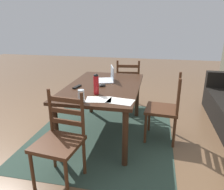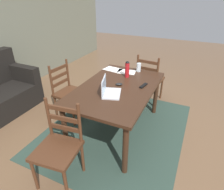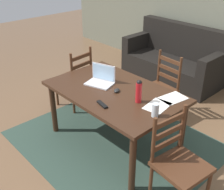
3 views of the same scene
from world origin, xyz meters
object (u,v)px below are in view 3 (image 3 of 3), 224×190
Objects in this scene: dining_table at (114,97)px; tv_remote at (102,104)px; chair_far_head at (160,89)px; couch at (174,60)px; computer_mouse at (117,90)px; water_bottle at (139,91)px; drinking_glass at (155,110)px; chair_right_near at (179,163)px; laptop at (101,79)px; chair_left_far at (75,78)px.

tv_remote is at bearing -63.05° from dining_table.
couch reaches higher than chair_far_head.
water_bottle is at bearing -27.42° from computer_mouse.
drinking_glass is at bearing -53.49° from tv_remote.
couch reaches higher than dining_table.
chair_right_near is 2.94m from couch.
chair_far_head is 6.74× the size of drinking_glass.
drinking_glass is (1.36, -2.24, 0.46)m from couch.
water_bottle is 1.53× the size of tv_remote.
dining_table is at bearing -3.70° from laptop.
chair_far_head is 0.53× the size of couch.
couch is at bearing 116.19° from water_bottle.
chair_far_head reaches higher than dining_table.
dining_table is 1.67× the size of chair_far_head.
chair_far_head is 1.25m from tv_remote.
chair_right_near is 1.52m from chair_far_head.
couch is 4.82× the size of laptop.
water_bottle is at bearing -63.81° from couch.
computer_mouse is (1.14, -0.21, 0.30)m from chair_left_far.
laptop is (0.84, -0.19, 0.34)m from chair_left_far.
computer_mouse is at bearing 31.22° from tv_remote.
chair_far_head and chair_left_far have the same top height.
dining_table is 1.12m from chair_left_far.
couch is at bearing 117.96° from chair_far_head.
chair_right_near is 6.74× the size of drinking_glass.
chair_right_near is 0.53× the size of couch.
couch reaches higher than computer_mouse.
chair_left_far is 0.53× the size of couch.
tv_remote is (0.17, -1.21, 0.30)m from chair_far_head.
chair_right_near is at bearing -44.68° from chair_far_head.
couch is at bearing 121.27° from drinking_glass.
chair_right_near is 0.54m from drinking_glass.
chair_far_head is at bearing -62.04° from couch.
chair_right_near is at bearing -15.85° from water_bottle.
laptop is (-0.25, 0.02, 0.14)m from dining_table.
water_bottle reaches higher than tv_remote.
water_bottle is (1.06, -2.15, 0.53)m from couch.
laptop is 1.44× the size of water_bottle.
chair_left_far is at bearing 78.06° from tv_remote.
chair_right_near is 1.00× the size of chair_left_far.
dining_table is at bearing 143.29° from computer_mouse.
chair_far_head reaches higher than computer_mouse.
couch is (-0.68, 2.15, -0.31)m from dining_table.
drinking_glass is 0.57m from tv_remote.
computer_mouse reaches higher than dining_table.
chair_far_head is 1.46m from couch.
water_bottle is at bearing 162.89° from drinking_glass.
chair_right_near and chair_left_far have the same top height.
tv_remote is (0.42, -0.35, -0.05)m from laptop.
laptop reaches higher than computer_mouse.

